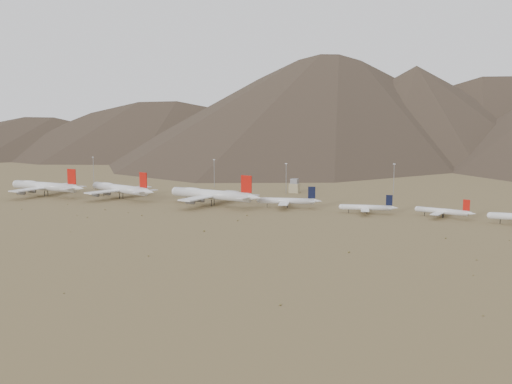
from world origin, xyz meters
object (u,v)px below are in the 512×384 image
(narrowbody_b, at_px, (367,207))
(narrowbody_a, at_px, (288,201))
(control_tower, at_px, (294,187))
(widebody_centre, at_px, (120,189))
(widebody_west, at_px, (45,186))
(widebody_east, at_px, (212,194))

(narrowbody_b, bearing_deg, narrowbody_a, 165.27)
(narrowbody_a, xyz_separation_m, control_tower, (-18.36, 79.50, 0.29))
(widebody_centre, height_order, narrowbody_b, widebody_centre)
(widebody_west, bearing_deg, widebody_centre, 15.04)
(widebody_east, bearing_deg, control_tower, 78.53)
(widebody_west, xyz_separation_m, narrowbody_b, (260.81, 4.02, -3.86))
(widebody_west, bearing_deg, narrowbody_a, 9.77)
(widebody_east, height_order, narrowbody_a, widebody_east)
(widebody_centre, relative_size, narrowbody_b, 1.86)
(widebody_east, relative_size, narrowbody_b, 2.01)
(control_tower, bearing_deg, narrowbody_b, -48.36)
(widebody_west, bearing_deg, widebody_east, 7.65)
(narrowbody_b, bearing_deg, widebody_west, 171.38)
(widebody_east, distance_m, control_tower, 95.14)
(widebody_west, distance_m, control_tower, 205.64)
(widebody_centre, distance_m, widebody_east, 83.10)
(widebody_west, distance_m, narrowbody_a, 204.09)
(narrowbody_a, bearing_deg, widebody_west, 171.04)
(narrowbody_a, distance_m, narrowbody_b, 57.20)
(widebody_east, relative_size, control_tower, 6.53)
(widebody_west, height_order, widebody_centre, widebody_west)
(widebody_centre, distance_m, control_tower, 143.98)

